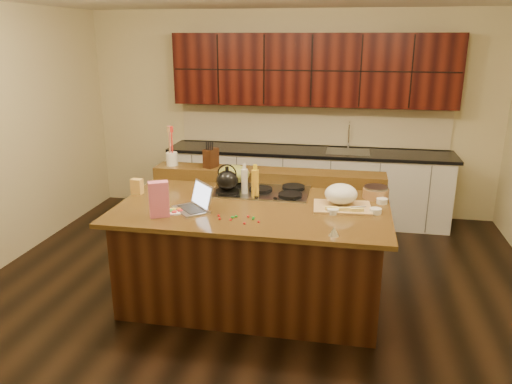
# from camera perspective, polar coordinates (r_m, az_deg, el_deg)

# --- Properties ---
(room) EXTENTS (5.52, 5.02, 2.72)m
(room) POSITION_cam_1_polar(r_m,az_deg,el_deg) (4.41, -0.12, 4.15)
(room) COLOR black
(room) RESTS_ON ground
(island) EXTENTS (2.40, 1.60, 0.92)m
(island) POSITION_cam_1_polar(r_m,az_deg,el_deg) (4.69, -0.12, -6.44)
(island) COLOR black
(island) RESTS_ON ground
(back_ledge) EXTENTS (2.40, 0.30, 0.12)m
(back_ledge) POSITION_cam_1_polar(r_m,az_deg,el_deg) (5.17, 1.35, 1.90)
(back_ledge) COLOR black
(back_ledge) RESTS_ON island
(cooktop) EXTENTS (0.92, 0.52, 0.05)m
(cooktop) POSITION_cam_1_polar(r_m,az_deg,el_deg) (4.80, 0.56, 0.14)
(cooktop) COLOR gray
(cooktop) RESTS_ON island
(back_counter) EXTENTS (3.70, 0.66, 2.40)m
(back_counter) POSITION_cam_1_polar(r_m,az_deg,el_deg) (6.61, 6.14, 5.26)
(back_counter) COLOR silver
(back_counter) RESTS_ON ground
(kettle) EXTENTS (0.25, 0.25, 0.19)m
(kettle) POSITION_cam_1_polar(r_m,az_deg,el_deg) (4.71, -3.32, 1.33)
(kettle) COLOR black
(kettle) RESTS_ON cooktop
(green_bowl) EXTENTS (0.42, 0.42, 0.18)m
(green_bowl) POSITION_cam_1_polar(r_m,az_deg,el_deg) (4.95, -2.59, 2.07)
(green_bowl) COLOR olive
(green_bowl) RESTS_ON cooktop
(laptop) EXTENTS (0.41, 0.42, 0.23)m
(laptop) POSITION_cam_1_polar(r_m,az_deg,el_deg) (4.35, -6.90, -1.23)
(laptop) COLOR #B7B7BC
(laptop) RESTS_ON island
(oil_bottle) EXTENTS (0.07, 0.07, 0.27)m
(oil_bottle) POSITION_cam_1_polar(r_m,az_deg,el_deg) (4.60, -0.09, 0.91)
(oil_bottle) COLOR gold
(oil_bottle) RESTS_ON island
(vinegar_bottle) EXTENTS (0.08, 0.08, 0.25)m
(vinegar_bottle) POSITION_cam_1_polar(r_m,az_deg,el_deg) (4.71, -1.33, 1.16)
(vinegar_bottle) COLOR silver
(vinegar_bottle) RESTS_ON island
(wooden_tray) EXTENTS (0.52, 0.41, 0.20)m
(wooden_tray) POSITION_cam_1_polar(r_m,az_deg,el_deg) (4.44, 9.72, -0.56)
(wooden_tray) COLOR tan
(wooden_tray) RESTS_ON island
(ramekin_a) EXTENTS (0.12, 0.12, 0.04)m
(ramekin_a) POSITION_cam_1_polar(r_m,az_deg,el_deg) (4.35, 13.50, -2.12)
(ramekin_a) COLOR white
(ramekin_a) RESTS_ON island
(ramekin_b) EXTENTS (0.11, 0.11, 0.04)m
(ramekin_b) POSITION_cam_1_polar(r_m,az_deg,el_deg) (4.28, 8.79, -2.17)
(ramekin_b) COLOR white
(ramekin_b) RESTS_ON island
(ramekin_c) EXTENTS (0.12, 0.12, 0.04)m
(ramekin_c) POSITION_cam_1_polar(r_m,az_deg,el_deg) (4.63, 14.20, -0.99)
(ramekin_c) COLOR white
(ramekin_c) RESTS_ON island
(strainer_bowl) EXTENTS (0.31, 0.31, 0.09)m
(strainer_bowl) POSITION_cam_1_polar(r_m,az_deg,el_deg) (4.76, 13.52, -0.14)
(strainer_bowl) COLOR #996B3F
(strainer_bowl) RESTS_ON island
(kitchen_timer) EXTENTS (0.11, 0.11, 0.07)m
(kitchen_timer) POSITION_cam_1_polar(r_m,az_deg,el_deg) (3.81, 8.89, -4.45)
(kitchen_timer) COLOR silver
(kitchen_timer) RESTS_ON island
(pink_bag) EXTENTS (0.18, 0.15, 0.30)m
(pink_bag) POSITION_cam_1_polar(r_m,az_deg,el_deg) (4.20, -11.03, -0.82)
(pink_bag) COLOR pink
(pink_bag) RESTS_ON island
(candy_plate) EXTENTS (0.23, 0.23, 0.01)m
(candy_plate) POSITION_cam_1_polar(r_m,az_deg,el_deg) (4.32, -9.18, -2.20)
(candy_plate) COLOR white
(candy_plate) RESTS_ON island
(package_box) EXTENTS (0.11, 0.09, 0.15)m
(package_box) POSITION_cam_1_polar(r_m,az_deg,el_deg) (4.87, -13.44, 0.62)
(package_box) COLOR #EEB854
(package_box) RESTS_ON island
(utensil_crock) EXTENTS (0.13, 0.13, 0.14)m
(utensil_crock) POSITION_cam_1_polar(r_m,az_deg,el_deg) (5.40, -9.58, 3.76)
(utensil_crock) COLOR white
(utensil_crock) RESTS_ON back_ledge
(knife_block) EXTENTS (0.15, 0.19, 0.20)m
(knife_block) POSITION_cam_1_polar(r_m,az_deg,el_deg) (5.26, -5.17, 3.89)
(knife_block) COLOR black
(knife_block) RESTS_ON back_ledge
(gumdrop_0) EXTENTS (0.02, 0.02, 0.02)m
(gumdrop_0) POSITION_cam_1_polar(r_m,az_deg,el_deg) (4.17, -4.29, -2.70)
(gumdrop_0) COLOR red
(gumdrop_0) RESTS_ON island
(gumdrop_1) EXTENTS (0.02, 0.02, 0.02)m
(gumdrop_1) POSITION_cam_1_polar(r_m,az_deg,el_deg) (4.12, -0.29, -2.95)
(gumdrop_1) COLOR #198C26
(gumdrop_1) RESTS_ON island
(gumdrop_2) EXTENTS (0.02, 0.02, 0.02)m
(gumdrop_2) POSITION_cam_1_polar(r_m,az_deg,el_deg) (4.02, 0.30, -3.43)
(gumdrop_2) COLOR red
(gumdrop_2) RESTS_ON island
(gumdrop_3) EXTENTS (0.02, 0.02, 0.02)m
(gumdrop_3) POSITION_cam_1_polar(r_m,az_deg,el_deg) (4.13, -2.77, -2.89)
(gumdrop_3) COLOR #198C26
(gumdrop_3) RESTS_ON island
(gumdrop_4) EXTENTS (0.02, 0.02, 0.02)m
(gumdrop_4) POSITION_cam_1_polar(r_m,az_deg,el_deg) (4.14, -0.90, -2.81)
(gumdrop_4) COLOR red
(gumdrop_4) RESTS_ON island
(gumdrop_5) EXTENTS (0.02, 0.02, 0.02)m
(gumdrop_5) POSITION_cam_1_polar(r_m,az_deg,el_deg) (4.13, -2.61, -2.90)
(gumdrop_5) COLOR #198C26
(gumdrop_5) RESTS_ON island
(gumdrop_6) EXTENTS (0.02, 0.02, 0.02)m
(gumdrop_6) POSITION_cam_1_polar(r_m,az_deg,el_deg) (3.99, -1.34, -3.60)
(gumdrop_6) COLOR red
(gumdrop_6) RESTS_ON island
(gumdrop_7) EXTENTS (0.02, 0.02, 0.02)m
(gumdrop_7) POSITION_cam_1_polar(r_m,az_deg,el_deg) (4.09, -0.35, -3.09)
(gumdrop_7) COLOR #198C26
(gumdrop_7) RESTS_ON island
(gumdrop_8) EXTENTS (0.02, 0.02, 0.02)m
(gumdrop_8) POSITION_cam_1_polar(r_m,az_deg,el_deg) (4.08, -2.92, -3.17)
(gumdrop_8) COLOR red
(gumdrop_8) RESTS_ON island
(gumdrop_9) EXTENTS (0.02, 0.02, 0.02)m
(gumdrop_9) POSITION_cam_1_polar(r_m,az_deg,el_deg) (4.15, -2.27, -2.79)
(gumdrop_9) COLOR #198C26
(gumdrop_9) RESTS_ON island
(gumdrop_10) EXTENTS (0.02, 0.02, 0.02)m
(gumdrop_10) POSITION_cam_1_polar(r_m,az_deg,el_deg) (4.11, -4.17, -3.05)
(gumdrop_10) COLOR red
(gumdrop_10) RESTS_ON island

